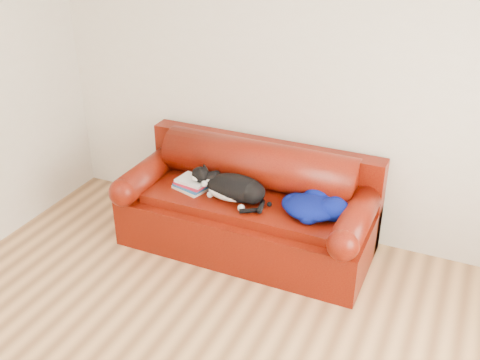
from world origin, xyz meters
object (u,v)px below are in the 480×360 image
object	(u,v)px
cat	(234,188)
blanket	(315,206)
sofa_base	(247,223)
book_stack	(192,184)

from	to	relation	value
cat	blanket	size ratio (longest dim) A/B	1.12
sofa_base	cat	xyz separation A→B (m)	(-0.07, -0.10, 0.36)
book_stack	blanket	xyz separation A→B (m)	(1.07, 0.04, 0.02)
cat	blanket	distance (m)	0.67
sofa_base	blanket	size ratio (longest dim) A/B	3.28
sofa_base	blanket	xyz separation A→B (m)	(0.60, -0.04, 0.33)
book_stack	blanket	distance (m)	1.07
blanket	sofa_base	bearing A→B (deg)	175.74
cat	blanket	bearing A→B (deg)	16.48
sofa_base	book_stack	bearing A→B (deg)	-170.24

